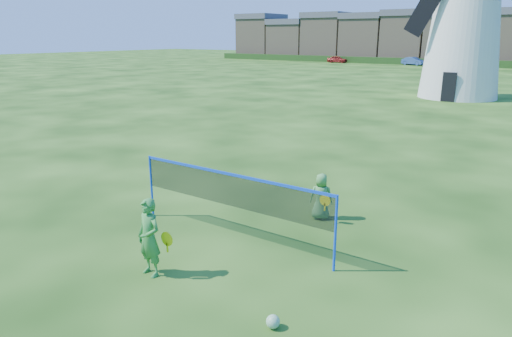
{
  "coord_description": "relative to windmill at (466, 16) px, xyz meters",
  "views": [
    {
      "loc": [
        5.96,
        -7.72,
        4.38
      ],
      "look_at": [
        0.2,
        0.5,
        1.5
      ],
      "focal_mm": 32.64,
      "sensor_mm": 36.0,
      "label": 1
    }
  ],
  "objects": [
    {
      "name": "player_girl",
      "position": [
        1.35,
        -30.88,
        -4.94
      ],
      "size": [
        0.71,
        0.41,
        1.51
      ],
      "rotation": [
        0.0,
        0.0,
        -0.1
      ],
      "color": "#378A3A",
      "rests_on": "ground"
    },
    {
      "name": "hedge",
      "position": [
        -20.42,
        37.47,
        -5.19
      ],
      "size": [
        62.0,
        0.8,
        1.0
      ],
      "primitive_type": "cube",
      "color": "#193814",
      "rests_on": "ground"
    },
    {
      "name": "terraced_houses",
      "position": [
        -22.11,
        43.47,
        -1.63
      ],
      "size": [
        57.08,
        8.4,
        8.4
      ],
      "color": "gray",
      "rests_on": "ground"
    },
    {
      "name": "car_left",
      "position": [
        -26.62,
        35.94,
        -5.14
      ],
      "size": [
        3.38,
        1.58,
        1.12
      ],
      "primitive_type": "imported",
      "rotation": [
        0.0,
        0.0,
        1.65
      ],
      "color": "maroon",
      "rests_on": "ground"
    },
    {
      "name": "ground",
      "position": [
        1.58,
        -28.53,
        -5.69
      ],
      "size": [
        220.0,
        220.0,
        0.0
      ],
      "primitive_type": "plane",
      "color": "black",
      "rests_on": "ground"
    },
    {
      "name": "windmill",
      "position": [
        0.0,
        0.0,
        0.0
      ],
      "size": [
        12.44,
        5.41,
        16.67
      ],
      "color": "white",
      "rests_on": "ground"
    },
    {
      "name": "badminton_net",
      "position": [
        1.63,
        -28.77,
        -4.56
      ],
      "size": [
        5.05,
        0.05,
        1.55
      ],
      "color": "blue",
      "rests_on": "ground"
    },
    {
      "name": "car_right",
      "position": [
        -14.32,
        36.78,
        -5.1
      ],
      "size": [
        3.86,
        2.37,
        1.2
      ],
      "primitive_type": "imported",
      "rotation": [
        0.0,
        0.0,
        1.25
      ],
      "color": "navy",
      "rests_on": "ground"
    },
    {
      "name": "player_boy",
      "position": [
        2.68,
        -26.52,
        -5.12
      ],
      "size": [
        0.69,
        0.56,
        1.15
      ],
      "rotation": [
        0.0,
        0.0,
        3.54
      ],
      "color": "#4C9748",
      "rests_on": "ground"
    },
    {
      "name": "play_ball",
      "position": [
        4.16,
        -30.97,
        -5.58
      ],
      "size": [
        0.22,
        0.22,
        0.22
      ],
      "primitive_type": "sphere",
      "color": "green",
      "rests_on": "ground"
    }
  ]
}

